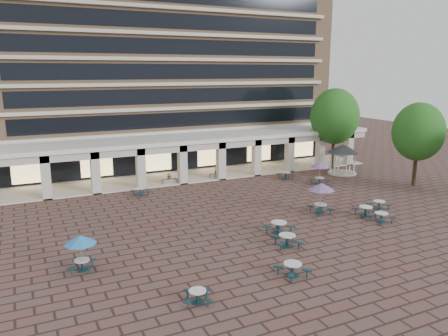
{
  "coord_description": "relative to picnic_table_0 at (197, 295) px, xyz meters",
  "views": [
    {
      "loc": [
        -16.54,
        -27.72,
        11.05
      ],
      "look_at": [
        -1.98,
        3.0,
        3.49
      ],
      "focal_mm": 35.0,
      "sensor_mm": 36.0,
      "label": 1
    }
  ],
  "objects": [
    {
      "name": "ground",
      "position": [
        9.41,
        9.67,
        -0.39
      ],
      "size": [
        120.0,
        120.0,
        0.0
      ],
      "primitive_type": "plane",
      "color": "brown",
      "rests_on": "ground"
    },
    {
      "name": "apartment_building",
      "position": [
        9.41,
        35.13,
        12.21
      ],
      "size": [
        40.0,
        15.5,
        25.2
      ],
      "color": "tan",
      "rests_on": "ground"
    },
    {
      "name": "retail_arcade",
      "position": [
        9.41,
        24.47,
        2.61
      ],
      "size": [
        42.0,
        6.6,
        4.4
      ],
      "color": "white",
      "rests_on": "ground"
    },
    {
      "name": "picnic_table_0",
      "position": [
        0.0,
        0.0,
        0.0
      ],
      "size": [
        1.75,
        1.75,
        0.65
      ],
      "rotation": [
        0.0,
        0.0,
        -0.34
      ],
      "color": "#163D42",
      "rests_on": "ground"
    },
    {
      "name": "picnic_table_1",
      "position": [
        5.79,
        0.39,
        0.06
      ],
      "size": [
        1.84,
        1.84,
        0.76
      ],
      "rotation": [
        0.0,
        0.0,
        0.11
      ],
      "color": "#163D42",
      "rests_on": "ground"
    },
    {
      "name": "picnic_table_2",
      "position": [
        7.82,
        4.01,
        0.09
      ],
      "size": [
        2.12,
        2.12,
        0.81
      ],
      "rotation": [
        0.0,
        0.0,
        -0.28
      ],
      "color": "#163D42",
      "rests_on": "ground"
    },
    {
      "name": "picnic_table_3",
      "position": [
        16.75,
        4.9,
        0.05
      ],
      "size": [
        1.67,
        1.67,
        0.74
      ],
      "rotation": [
        0.0,
        0.0,
        -0.02
      ],
      "color": "#163D42",
      "rests_on": "ground"
    },
    {
      "name": "picnic_table_4",
      "position": [
        -4.59,
        6.04,
        1.39
      ],
      "size": [
        1.82,
        1.82,
        2.1
      ],
      "rotation": [
        0.0,
        0.0,
        -0.35
      ],
      "color": "#163D42",
      "rests_on": "ground"
    },
    {
      "name": "picnic_table_5",
      "position": [
        8.63,
        6.28,
        0.1
      ],
      "size": [
        2.22,
        2.22,
        0.82
      ],
      "rotation": [
        0.0,
        0.0,
        0.38
      ],
      "color": "#163D42",
      "rests_on": "ground"
    },
    {
      "name": "picnic_table_6",
      "position": [
        13.96,
        8.57,
        1.7
      ],
      "size": [
        2.14,
        2.14,
        2.47
      ],
      "rotation": [
        0.0,
        0.0,
        -0.11
      ],
      "color": "#163D42",
      "rests_on": "ground"
    },
    {
      "name": "picnic_table_7",
      "position": [
        16.72,
        6.5,
        0.07
      ],
      "size": [
        2.06,
        2.06,
        0.77
      ],
      "rotation": [
        0.0,
        0.0,
        -0.32
      ],
      "color": "#163D42",
      "rests_on": "ground"
    },
    {
      "name": "picnic_table_10",
      "position": [
        18.97,
        7.38,
        0.03
      ],
      "size": [
        1.59,
        1.59,
        0.69
      ],
      "rotation": [
        0.0,
        0.0,
        0.03
      ],
      "color": "#163D42",
      "rests_on": "ground"
    },
    {
      "name": "picnic_table_11",
      "position": [
        19.52,
        15.96,
        1.54
      ],
      "size": [
        1.97,
        1.97,
        2.28
      ],
      "rotation": [
        0.0,
        0.0,
        0.1
      ],
      "color": "#163D42",
      "rests_on": "ground"
    },
    {
      "name": "picnic_table_12",
      "position": [
        2.37,
        19.65,
        0.03
      ],
      "size": [
        1.73,
        1.73,
        0.7
      ],
      "rotation": [
        0.0,
        0.0,
        0.14
      ],
      "color": "#163D42",
      "rests_on": "ground"
    },
    {
      "name": "picnic_table_13",
      "position": [
        17.76,
        19.3,
        0.06
      ],
      "size": [
        1.89,
        1.89,
        0.75
      ],
      "rotation": [
        0.0,
        0.0,
        -0.19
      ],
      "color": "#163D42",
      "rests_on": "ground"
    },
    {
      "name": "gazebo",
      "position": [
        24.69,
        18.69,
        2.05
      ],
      "size": [
        3.48,
        3.48,
        3.24
      ],
      "rotation": [
        0.0,
        0.0,
        0.17
      ],
      "color": "beige",
      "rests_on": "ground"
    },
    {
      "name": "tree_east_a",
      "position": [
        27.69,
        11.66,
        4.94
      ],
      "size": [
        4.9,
        4.9,
        8.16
      ],
      "color": "#392A17",
      "rests_on": "ground"
    },
    {
      "name": "tree_east_c",
      "position": [
        25.53,
        21.43,
        5.62
      ],
      "size": [
        5.52,
        5.52,
        9.19
      ],
      "color": "#392A17",
      "rests_on": "ground"
    },
    {
      "name": "planter_left",
      "position": [
        6.08,
        22.57,
        0.09
      ],
      "size": [
        1.5,
        0.69,
        1.23
      ],
      "color": "gray",
      "rests_on": "ground"
    },
    {
      "name": "planter_right",
      "position": [
        11.27,
        22.57,
        0.13
      ],
      "size": [
        1.5,
        0.7,
        1.28
      ],
      "color": "gray",
      "rests_on": "ground"
    }
  ]
}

